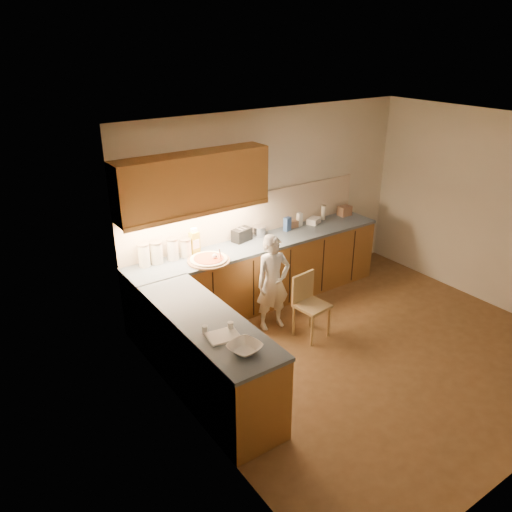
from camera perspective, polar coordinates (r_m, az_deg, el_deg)
name	(u,v)px	position (r m, az deg, el deg)	size (l,w,h in m)	color
room	(382,218)	(5.47, 14.23, 4.21)	(4.54, 4.50, 2.62)	brown
l_counter	(246,296)	(6.26, -1.18, -4.62)	(3.77, 2.62, 0.92)	#97632B
backsplash	(249,215)	(6.80, -0.83, 4.67)	(3.75, 0.02, 0.58)	beige
upper_cabinets	(193,183)	(6.03, -7.18, 8.32)	(1.95, 0.36, 0.73)	#97632B
pizza_on_board	(209,260)	(6.11, -5.40, -0.43)	(0.52, 0.52, 0.21)	#A67D53
child	(273,283)	(6.23, 1.96, -3.06)	(0.46, 0.30, 1.25)	silver
wooden_chair	(308,301)	(6.18, 6.00, -5.12)	(0.40, 0.40, 0.81)	tan
mixing_bowl	(245,348)	(4.43, -1.31, -10.47)	(0.29, 0.29, 0.07)	white
canister_a	(144,255)	(6.06, -12.69, 0.12)	(0.15, 0.15, 0.29)	white
canister_b	(156,252)	(6.12, -11.31, 0.42)	(0.16, 0.16, 0.28)	white
canister_c	(173,249)	(6.18, -9.49, 0.81)	(0.15, 0.15, 0.28)	white
canister_d	(186,248)	(6.24, -8.04, 0.95)	(0.15, 0.15, 0.24)	white
oil_jug	(195,242)	(6.29, -7.04, 1.57)	(0.12, 0.09, 0.35)	#ACA122
toaster	(242,235)	(6.68, -1.63, 2.45)	(0.30, 0.21, 0.18)	black
steel_pot	(259,231)	(6.85, 0.38, 2.87)	(0.18, 0.18, 0.14)	#B3B2B7
blue_box	(287,224)	(7.04, 3.60, 3.66)	(0.10, 0.07, 0.20)	#34579C
card_box_a	(293,224)	(7.20, 4.26, 3.67)	(0.13, 0.09, 0.09)	tan
white_bottle	(300,219)	(7.23, 5.00, 4.18)	(0.07, 0.07, 0.20)	silver
flat_pack	(314,221)	(7.37, 6.61, 4.03)	(0.21, 0.15, 0.08)	white
tall_jar	(323,212)	(7.52, 7.70, 4.97)	(0.07, 0.07, 0.22)	white
card_box_b	(344,211)	(7.77, 10.08, 5.12)	(0.19, 0.15, 0.15)	#9C7154
dough_cloth	(223,336)	(4.64, -3.77, -9.11)	(0.29, 0.23, 0.02)	white
spice_jar_a	(205,329)	(4.71, -5.87, -8.31)	(0.05, 0.05, 0.07)	white
spice_jar_b	(231,326)	(4.73, -2.93, -7.97)	(0.06, 0.06, 0.08)	white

